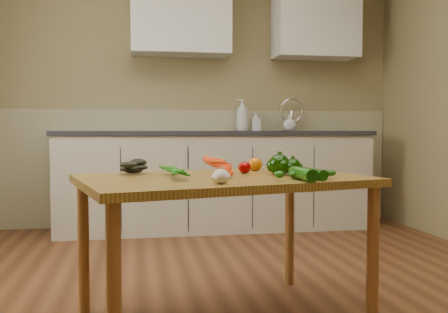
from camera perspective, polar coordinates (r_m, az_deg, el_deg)
name	(u,v)px	position (r m, az deg, el deg)	size (l,w,h in m)	color
room	(239,62)	(2.56, 1.70, 10.71)	(4.04, 5.04, 2.64)	brown
counter_run	(216,179)	(4.58, -0.87, -2.60)	(2.84, 0.64, 1.14)	#B7AE98
upper_cabinets	(246,19)	(4.85, 2.49, 15.45)	(2.15, 0.35, 0.70)	silver
table	(223,193)	(2.34, -0.14, -4.15)	(1.45, 1.12, 0.69)	olive
soap_bottle_a	(242,115)	(4.75, 2.10, 4.77)	(0.12, 0.12, 0.30)	silver
soap_bottle_b	(256,122)	(4.79, 3.65, 4.01)	(0.08, 0.08, 0.18)	silver
soap_bottle_c	(290,123)	(4.85, 7.52, 3.85)	(0.12, 0.12, 0.16)	silver
carrot_bunch	(206,169)	(2.36, -2.05, -1.45)	(0.24, 0.18, 0.06)	#E73505
leafy_greens	(135,165)	(2.48, -10.12, -0.96)	(0.18, 0.17, 0.09)	black
garlic_bulb	(221,176)	(2.01, -0.33, -2.29)	(0.07, 0.07, 0.06)	silver
pepper_a	(279,165)	(2.42, 6.34, -0.94)	(0.10, 0.10, 0.10)	black
pepper_b	(280,164)	(2.51, 6.47, -0.88)	(0.09, 0.09, 0.09)	black
pepper_c	(293,167)	(2.41, 7.88, -1.20)	(0.08, 0.08, 0.08)	black
tomato_a	(245,167)	(2.50, 2.36, -1.26)	(0.06, 0.06, 0.06)	#950202
tomato_b	(255,164)	(2.66, 3.58, -0.89)	(0.08, 0.08, 0.07)	#BF5D04
tomato_c	(274,164)	(2.64, 5.78, -0.91)	(0.08, 0.08, 0.07)	#BF5D04
zucchini_a	(312,174)	(2.24, 10.08, -1.94)	(0.05, 0.05, 0.19)	#0E4207
zucchini_b	(303,174)	(2.17, 9.00, -1.98)	(0.06, 0.06, 0.21)	#0E4207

